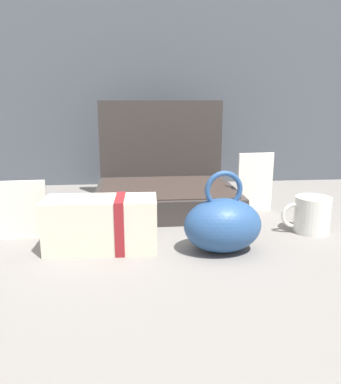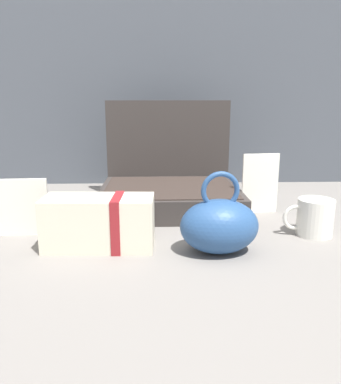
% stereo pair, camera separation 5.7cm
% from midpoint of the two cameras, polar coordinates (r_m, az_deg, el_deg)
% --- Properties ---
extents(ground_plane, '(6.00, 6.00, 0.00)m').
position_cam_midpoint_polar(ground_plane, '(0.99, 1.34, -5.45)').
color(ground_plane, slate).
extents(open_suitcase, '(0.41, 0.36, 0.32)m').
position_cam_midpoint_polar(open_suitcase, '(1.19, 1.19, 1.10)').
color(open_suitcase, '#332D2B').
rests_on(open_suitcase, ground_plane).
extents(teal_pouch_handbag, '(0.18, 0.14, 0.18)m').
position_cam_midpoint_polar(teal_pouch_handbag, '(0.84, 9.16, -4.89)').
color(teal_pouch_handbag, '#284C7F').
rests_on(teal_pouch_handbag, ground_plane).
extents(cream_toiletry_bag, '(0.24, 0.11, 0.12)m').
position_cam_midpoint_polar(cream_toiletry_bag, '(0.86, -8.42, -4.51)').
color(cream_toiletry_bag, beige).
rests_on(cream_toiletry_bag, ground_plane).
extents(coffee_mug, '(0.12, 0.09, 0.09)m').
position_cam_midpoint_polar(coffee_mug, '(1.01, 21.99, -3.50)').
color(coffee_mug, silver).
rests_on(coffee_mug, ground_plane).
extents(info_card_left, '(0.12, 0.01, 0.14)m').
position_cam_midpoint_polar(info_card_left, '(0.98, -19.43, -2.17)').
color(info_card_left, silver).
rests_on(info_card_left, ground_plane).
extents(poster_card_right, '(0.11, 0.02, 0.17)m').
position_cam_midpoint_polar(poster_card_right, '(1.15, 14.49, 1.20)').
color(poster_card_right, white).
rests_on(poster_card_right, ground_plane).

